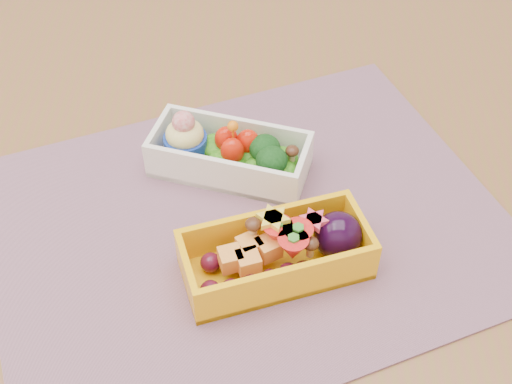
{
  "coord_description": "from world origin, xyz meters",
  "views": [
    {
      "loc": [
        -0.0,
        -0.45,
        1.23
      ],
      "look_at": [
        -0.01,
        -0.03,
        0.79
      ],
      "focal_mm": 46.78,
      "sensor_mm": 36.0,
      "label": 1
    }
  ],
  "objects_px": {
    "bento_white": "(229,154)",
    "bento_yellow": "(280,252)",
    "placemat": "(248,224)",
    "table": "(263,259)"
  },
  "relations": [
    {
      "from": "placemat",
      "to": "bento_yellow",
      "type": "relative_size",
      "value": 2.67
    },
    {
      "from": "table",
      "to": "bento_white",
      "type": "bearing_deg",
      "value": 133.54
    },
    {
      "from": "bento_white",
      "to": "bento_yellow",
      "type": "distance_m",
      "value": 0.14
    },
    {
      "from": "table",
      "to": "bento_white",
      "type": "xyz_separation_m",
      "value": [
        -0.04,
        0.04,
        0.12
      ]
    },
    {
      "from": "table",
      "to": "bento_yellow",
      "type": "distance_m",
      "value": 0.15
    },
    {
      "from": "placemat",
      "to": "bento_yellow",
      "type": "distance_m",
      "value": 0.07
    },
    {
      "from": "bento_white",
      "to": "table",
      "type": "bearing_deg",
      "value": -30.92
    },
    {
      "from": "table",
      "to": "placemat",
      "type": "distance_m",
      "value": 0.11
    },
    {
      "from": "placemat",
      "to": "bento_white",
      "type": "relative_size",
      "value": 2.8
    },
    {
      "from": "bento_white",
      "to": "bento_yellow",
      "type": "height_order",
      "value": "bento_white"
    }
  ]
}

